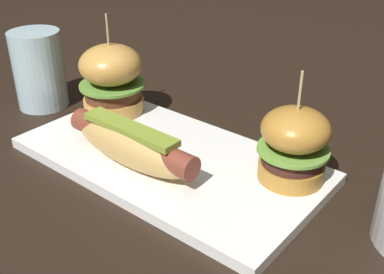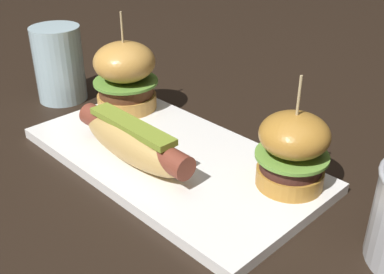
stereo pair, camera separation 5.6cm
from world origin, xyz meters
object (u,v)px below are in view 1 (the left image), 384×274
object	(u,v)px
hot_dog	(131,144)
slider_right	(294,144)
slider_left	(112,78)
platter_main	(168,160)
water_glass	(39,70)

from	to	relation	value
hot_dog	slider_right	world-z (taller)	slider_right
slider_left	slider_right	world-z (taller)	slider_left
platter_main	hot_dog	bearing A→B (deg)	-115.67
platter_main	water_glass	world-z (taller)	water_glass
hot_dog	water_glass	bearing A→B (deg)	168.42
slider_left	slider_right	bearing A→B (deg)	0.92
hot_dog	slider_left	distance (m)	0.16
slider_left	water_glass	xyz separation A→B (m)	(-0.13, -0.04, -0.01)
slider_left	slider_right	xyz separation A→B (m)	(0.30, 0.00, -0.01)
platter_main	hot_dog	distance (m)	0.06
platter_main	water_glass	bearing A→B (deg)	178.08
hot_dog	platter_main	bearing A→B (deg)	64.33
hot_dog	slider_right	size ratio (longest dim) A/B	1.47
slider_right	water_glass	xyz separation A→B (m)	(-0.43, -0.04, 0.00)
slider_right	platter_main	bearing A→B (deg)	-160.63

